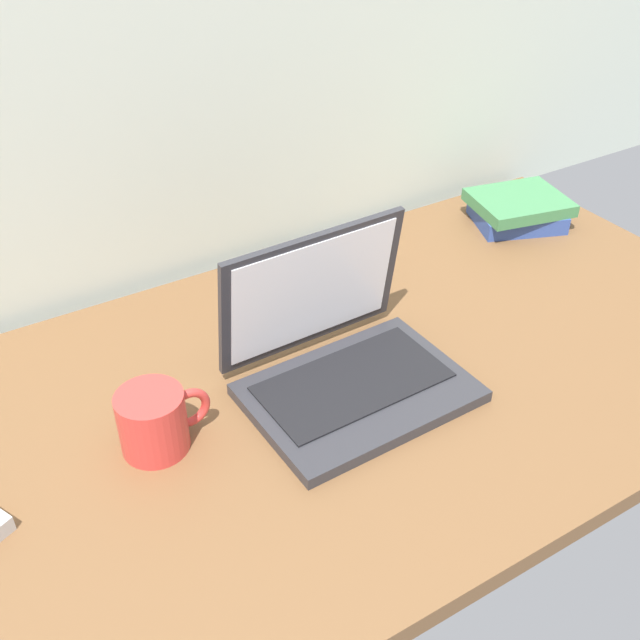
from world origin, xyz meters
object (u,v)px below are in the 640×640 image
(remote_control_near, at_px, (338,268))
(coffee_mug, at_px, (155,420))
(laptop, at_px, (342,357))
(book_stack, at_px, (518,210))

(remote_control_near, bearing_deg, coffee_mug, -151.41)
(laptop, xyz_separation_m, coffee_mug, (-0.28, 0.02, -0.00))
(coffee_mug, relative_size, remote_control_near, 0.78)
(book_stack, bearing_deg, laptop, -157.72)
(coffee_mug, height_order, remote_control_near, coffee_mug)
(coffee_mug, xyz_separation_m, book_stack, (0.85, 0.22, -0.01))
(laptop, relative_size, remote_control_near, 1.93)
(laptop, bearing_deg, remote_control_near, 58.36)
(laptop, height_order, remote_control_near, laptop)
(laptop, height_order, book_stack, laptop)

